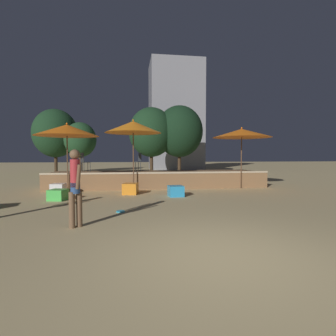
% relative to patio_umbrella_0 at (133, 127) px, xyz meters
% --- Properties ---
extents(ground_plane, '(120.00, 120.00, 0.00)m').
position_rel_patio_umbrella_0_xyz_m(ground_plane, '(1.31, -8.00, -2.87)').
color(ground_plane, tan).
extents(wooden_deck, '(10.69, 2.96, 0.83)m').
position_rel_patio_umbrella_0_xyz_m(wooden_deck, '(1.26, 1.71, -2.49)').
color(wooden_deck, olive).
rests_on(wooden_deck, ground).
extents(patio_umbrella_0, '(2.53, 2.53, 3.22)m').
position_rel_patio_umbrella_0_xyz_m(patio_umbrella_0, '(0.00, 0.00, 0.00)').
color(patio_umbrella_0, brown).
rests_on(patio_umbrella_0, ground).
extents(patio_umbrella_1, '(2.81, 2.81, 2.97)m').
position_rel_patio_umbrella_0_xyz_m(patio_umbrella_1, '(5.20, 0.20, -0.19)').
color(patio_umbrella_1, brown).
rests_on(patio_umbrella_1, ground).
extents(patio_umbrella_2, '(2.75, 2.75, 3.04)m').
position_rel_patio_umbrella_0_xyz_m(patio_umbrella_2, '(-2.88, 0.16, -0.17)').
color(patio_umbrella_2, brown).
rests_on(patio_umbrella_2, ground).
extents(cube_seat_0, '(0.60, 0.60, 0.42)m').
position_rel_patio_umbrella_0_xyz_m(cube_seat_0, '(1.62, -1.84, -2.66)').
color(cube_seat_0, '#2D9EDB').
rests_on(cube_seat_0, ground).
extents(cube_seat_1, '(0.69, 0.69, 0.39)m').
position_rel_patio_umbrella_0_xyz_m(cube_seat_1, '(-2.71, -2.09, -2.68)').
color(cube_seat_1, '#4CC651').
rests_on(cube_seat_1, ground).
extents(cube_seat_2, '(0.58, 0.58, 0.45)m').
position_rel_patio_umbrella_0_xyz_m(cube_seat_2, '(-3.08, -0.61, -2.65)').
color(cube_seat_2, white).
rests_on(cube_seat_2, ground).
extents(cube_seat_4, '(0.69, 0.69, 0.45)m').
position_rel_patio_umbrella_0_xyz_m(cube_seat_4, '(-0.14, -0.98, -2.64)').
color(cube_seat_4, orange).
rests_on(cube_seat_4, ground).
extents(person_0, '(0.35, 0.44, 1.74)m').
position_rel_patio_umbrella_0_xyz_m(person_0, '(-1.35, -5.88, -1.92)').
color(person_0, brown).
rests_on(person_0, ground).
extents(bistro_chair_0, '(0.45, 0.44, 0.90)m').
position_rel_patio_umbrella_0_xyz_m(bistro_chair_0, '(0.30, 2.27, -1.49)').
color(bistro_chair_0, '#2D3338').
rests_on(bistro_chair_0, wooden_deck).
extents(bistro_chair_1, '(0.47, 0.46, 0.90)m').
position_rel_patio_umbrella_0_xyz_m(bistro_chair_1, '(-2.30, 0.87, -1.49)').
color(bistro_chair_1, '#2D3338').
rests_on(bistro_chair_1, wooden_deck).
extents(frisbee_disc, '(0.25, 0.25, 0.03)m').
position_rel_patio_umbrella_0_xyz_m(frisbee_disc, '(-0.42, -4.41, -2.85)').
color(frisbee_disc, '#33B2D8').
rests_on(frisbee_disc, ground).
extents(background_tree_0, '(3.75, 3.75, 5.61)m').
position_rel_patio_umbrella_0_xyz_m(background_tree_0, '(1.62, 10.08, 0.67)').
color(background_tree_0, '#3D2B1C').
rests_on(background_tree_0, ground).
extents(background_tree_1, '(3.91, 3.91, 5.74)m').
position_rel_patio_umbrella_0_xyz_m(background_tree_1, '(-6.77, 12.85, 0.71)').
color(background_tree_1, '#3D2B1C').
rests_on(background_tree_1, ground).
extents(background_tree_2, '(2.56, 2.56, 4.30)m').
position_rel_patio_umbrella_0_xyz_m(background_tree_2, '(-4.17, 10.31, 0.01)').
color(background_tree_2, '#3D2B1C').
rests_on(background_tree_2, ground).
extents(background_tree_3, '(3.97, 3.97, 5.83)m').
position_rel_patio_umbrella_0_xyz_m(background_tree_3, '(4.01, 10.13, 0.77)').
color(background_tree_3, '#3D2B1C').
rests_on(background_tree_3, ground).
extents(distant_building, '(5.82, 4.77, 12.11)m').
position_rel_patio_umbrella_0_xyz_m(distant_building, '(5.02, 18.00, 3.18)').
color(distant_building, gray).
rests_on(distant_building, ground).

